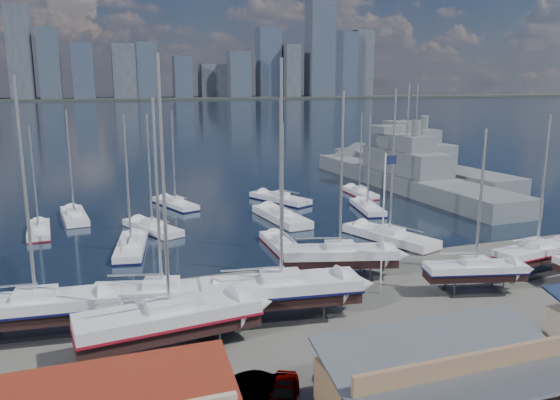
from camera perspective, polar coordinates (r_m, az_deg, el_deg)
name	(u,v)px	position (r m, az deg, el deg)	size (l,w,h in m)	color
ground	(324,308)	(42.35, 4.67, -11.15)	(1400.00, 1400.00, 0.00)	#605E59
water	(113,112)	(346.21, -17.03, 8.76)	(1400.00, 600.00, 0.40)	#182238
far_shore	(100,99)	(605.84, -18.28, 10.00)	(1400.00, 80.00, 2.20)	#2D332D
skyline	(90,61)	(599.66, -19.27, 13.55)	(639.14, 43.80, 107.69)	#475166
shed_grey	(461,392)	(29.14, 18.42, -18.48)	(12.60, 8.40, 4.17)	#8C6B4C
sailboat_cradle_0	(37,308)	(40.18, -24.08, -10.24)	(10.93, 3.98, 17.19)	#2D2D33
sailboat_cradle_1	(170,319)	(35.65, -11.47, -12.13)	(11.77, 4.45, 18.37)	#2D2D33
sailboat_cradle_2	(162,295)	(39.83, -12.22, -9.72)	(10.04, 5.10, 15.80)	#2D2D33
sailboat_cradle_3	(281,290)	(39.61, 0.12, -9.36)	(11.78, 4.65, 18.33)	#2D2D33
sailboat_cradle_4	(340,255)	(47.79, 6.25, -5.77)	(10.25, 5.41, 16.11)	#2D2D33
sailboat_cradle_5	(475,270)	(47.05, 19.71, -6.91)	(8.42, 4.23, 13.32)	#2D2D33
sailboat_cradle_6	(536,253)	(53.68, 25.21, -5.00)	(8.90, 3.54, 14.14)	#2D2D33
sailboat_moored_1	(39,231)	(67.60, -23.89, -2.99)	(2.87, 8.58, 12.64)	black
sailboat_moored_2	(74,217)	(72.76, -20.68, -1.71)	(3.64, 9.65, 14.22)	black
sailboat_moored_3	(131,248)	(57.56, -15.27, -4.88)	(4.28, 9.95, 14.40)	black
sailboat_moored_4	(152,229)	(64.39, -13.18, -2.96)	(6.17, 9.57, 14.07)	black
sailboat_moored_5	(175,205)	(76.62, -10.88, -0.48)	(5.40, 9.53, 13.74)	black
sailboat_moored_6	(283,246)	(56.15, 0.27, -4.87)	(2.87, 9.17, 13.58)	black
sailboat_moored_7	(281,218)	(67.57, 0.12, -1.93)	(4.27, 11.44, 16.87)	black
sailboat_moored_8	(280,200)	(78.33, -0.02, 0.01)	(6.81, 10.53, 15.33)	black
sailboat_moored_9	(390,238)	(60.19, 11.37, -3.93)	(6.64, 11.62, 16.93)	black
sailboat_moored_10	(367,208)	(73.92, 9.11, -0.87)	(4.33, 9.43, 13.61)	black
sailboat_moored_11	(359,193)	(83.99, 8.30, 0.71)	(2.73, 8.80, 13.04)	black
naval_ship_east	(405,178)	(90.82, 12.89, 2.25)	(8.98, 48.99, 18.39)	slate
naval_ship_west	(414,166)	(105.09, 13.78, 3.51)	(11.37, 47.30, 18.22)	slate
car_a	(284,393)	(30.55, 0.40, -19.54)	(1.54, 3.82, 1.30)	gray
car_b	(259,387)	(31.12, -2.16, -18.91)	(1.38, 3.96, 1.30)	gray
car_c	(354,387)	(31.09, 7.72, -18.84)	(2.48, 5.38, 1.50)	gray
car_d	(529,345)	(38.58, 24.59, -13.63)	(1.80, 4.44, 1.29)	gray
flagpole	(384,215)	(43.61, 10.83, -1.54)	(1.02, 0.12, 11.46)	white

